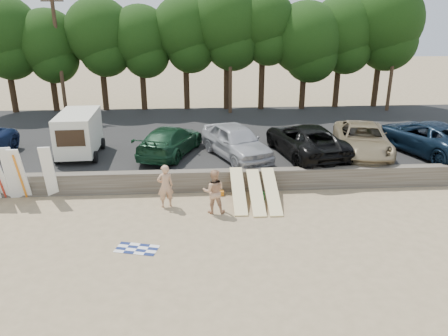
{
  "coord_description": "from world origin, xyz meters",
  "views": [
    {
      "loc": [
        -0.52,
        -15.91,
        8.12
      ],
      "look_at": [
        0.7,
        3.0,
        1.11
      ],
      "focal_mm": 35.0,
      "sensor_mm": 36.0,
      "label": 1
    }
  ],
  "objects_px": {
    "car_3": "(305,140)",
    "car_4": "(362,140)",
    "car_5": "(425,136)",
    "box_trailer": "(79,132)",
    "cooler": "(260,196)",
    "beachgoer_a": "(165,186)",
    "car_2": "(236,141)",
    "car_1": "(170,141)",
    "beachgoer_b": "(214,191)"
  },
  "relations": [
    {
      "from": "car_2",
      "to": "cooler",
      "type": "height_order",
      "value": "car_2"
    },
    {
      "from": "car_4",
      "to": "beachgoer_a",
      "type": "height_order",
      "value": "car_4"
    },
    {
      "from": "beachgoer_a",
      "to": "cooler",
      "type": "distance_m",
      "value": 4.27
    },
    {
      "from": "car_1",
      "to": "car_5",
      "type": "bearing_deg",
      "value": -161.68
    },
    {
      "from": "car_4",
      "to": "beachgoer_b",
      "type": "relative_size",
      "value": 3.06
    },
    {
      "from": "car_3",
      "to": "car_5",
      "type": "bearing_deg",
      "value": 170.16
    },
    {
      "from": "beachgoer_a",
      "to": "car_5",
      "type": "bearing_deg",
      "value": -176.17
    },
    {
      "from": "box_trailer",
      "to": "car_1",
      "type": "xyz_separation_m",
      "value": [
        4.73,
        -0.06,
        -0.53
      ]
    },
    {
      "from": "car_4",
      "to": "car_5",
      "type": "relative_size",
      "value": 0.94
    },
    {
      "from": "car_3",
      "to": "car_1",
      "type": "bearing_deg",
      "value": -15.21
    },
    {
      "from": "car_5",
      "to": "car_3",
      "type": "bearing_deg",
      "value": -18.83
    },
    {
      "from": "car_2",
      "to": "car_5",
      "type": "relative_size",
      "value": 0.83
    },
    {
      "from": "car_5",
      "to": "car_2",
      "type": "bearing_deg",
      "value": -18.31
    },
    {
      "from": "box_trailer",
      "to": "car_2",
      "type": "bearing_deg",
      "value": -7.37
    },
    {
      "from": "car_1",
      "to": "car_5",
      "type": "relative_size",
      "value": 0.85
    },
    {
      "from": "box_trailer",
      "to": "car_3",
      "type": "distance_m",
      "value": 11.87
    },
    {
      "from": "car_4",
      "to": "car_2",
      "type": "bearing_deg",
      "value": -166.43
    },
    {
      "from": "beachgoer_b",
      "to": "beachgoer_a",
      "type": "bearing_deg",
      "value": -16.69
    },
    {
      "from": "car_2",
      "to": "car_5",
      "type": "height_order",
      "value": "car_2"
    },
    {
      "from": "car_4",
      "to": "car_1",
      "type": "bearing_deg",
      "value": -170.54
    },
    {
      "from": "box_trailer",
      "to": "car_3",
      "type": "height_order",
      "value": "box_trailer"
    },
    {
      "from": "car_2",
      "to": "beachgoer_a",
      "type": "bearing_deg",
      "value": -151.07
    },
    {
      "from": "car_2",
      "to": "cooler",
      "type": "xyz_separation_m",
      "value": [
        0.75,
        -3.85,
        -1.41
      ]
    },
    {
      "from": "car_4",
      "to": "box_trailer",
      "type": "bearing_deg",
      "value": -169.58
    },
    {
      "from": "car_1",
      "to": "beachgoer_b",
      "type": "relative_size",
      "value": 2.74
    },
    {
      "from": "car_4",
      "to": "cooler",
      "type": "relative_size",
      "value": 15.36
    },
    {
      "from": "car_2",
      "to": "cooler",
      "type": "bearing_deg",
      "value": -101.84
    },
    {
      "from": "car_5",
      "to": "beachgoer_a",
      "type": "xyz_separation_m",
      "value": [
        -13.68,
        -4.61,
        -0.6
      ]
    },
    {
      "from": "car_1",
      "to": "car_5",
      "type": "height_order",
      "value": "car_5"
    },
    {
      "from": "car_5",
      "to": "cooler",
      "type": "bearing_deg",
      "value": 3.59
    },
    {
      "from": "car_5",
      "to": "cooler",
      "type": "xyz_separation_m",
      "value": [
        -9.51,
        -4.11,
        -1.4
      ]
    },
    {
      "from": "car_3",
      "to": "beachgoer_a",
      "type": "height_order",
      "value": "car_3"
    },
    {
      "from": "cooler",
      "to": "beachgoer_a",
      "type": "bearing_deg",
      "value": -170.3
    },
    {
      "from": "car_2",
      "to": "beachgoer_a",
      "type": "relative_size",
      "value": 2.68
    },
    {
      "from": "cooler",
      "to": "car_2",
      "type": "bearing_deg",
      "value": 103.9
    },
    {
      "from": "car_4",
      "to": "cooler",
      "type": "height_order",
      "value": "car_4"
    },
    {
      "from": "car_3",
      "to": "car_5",
      "type": "relative_size",
      "value": 0.97
    },
    {
      "from": "box_trailer",
      "to": "car_5",
      "type": "height_order",
      "value": "box_trailer"
    },
    {
      "from": "car_2",
      "to": "beachgoer_b",
      "type": "distance_m",
      "value": 5.27
    },
    {
      "from": "beachgoer_a",
      "to": "cooler",
      "type": "relative_size",
      "value": 5.04
    },
    {
      "from": "box_trailer",
      "to": "car_4",
      "type": "bearing_deg",
      "value": -4.78
    },
    {
      "from": "car_4",
      "to": "car_5",
      "type": "xyz_separation_m",
      "value": [
        3.54,
        0.21,
        0.05
      ]
    },
    {
      "from": "car_3",
      "to": "car_4",
      "type": "distance_m",
      "value": 3.04
    },
    {
      "from": "beachgoer_b",
      "to": "box_trailer",
      "type": "bearing_deg",
      "value": -38.26
    },
    {
      "from": "car_1",
      "to": "cooler",
      "type": "distance_m",
      "value": 6.32
    },
    {
      "from": "car_5",
      "to": "box_trailer",
      "type": "bearing_deg",
      "value": -21.32
    },
    {
      "from": "car_5",
      "to": "car_4",
      "type": "bearing_deg",
      "value": -16.3
    },
    {
      "from": "car_3",
      "to": "beachgoer_a",
      "type": "bearing_deg",
      "value": 21.57
    },
    {
      "from": "car_3",
      "to": "car_4",
      "type": "bearing_deg",
      "value": 167.21
    },
    {
      "from": "car_3",
      "to": "car_4",
      "type": "relative_size",
      "value": 1.03
    }
  ]
}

